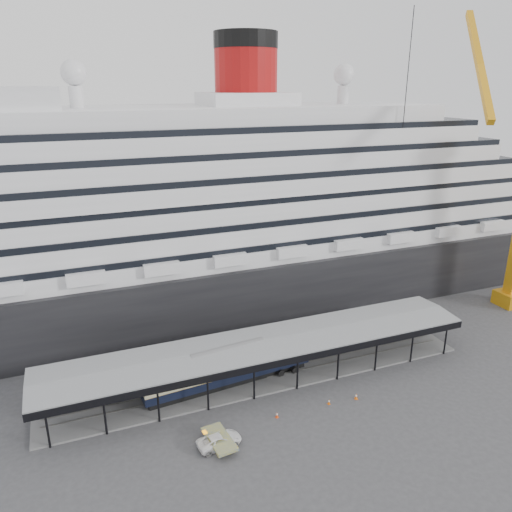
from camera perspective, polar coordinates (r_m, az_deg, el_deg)
The scene contains 8 objects.
ground at distance 63.25m, azimuth 2.64°, elevation -15.87°, with size 200.00×200.00×0.00m, color #3A3A3D.
cruise_ship at distance 83.93m, azimuth -6.19°, elevation 6.70°, with size 130.00×30.00×43.90m.
platform_canopy at distance 65.81m, azimuth 0.85°, elevation -11.87°, with size 56.00×9.18×5.30m.
port_truck at distance 56.15m, azimuth -4.21°, elevation -20.27°, with size 2.21×4.78×1.33m, color white.
pullman_carriage at distance 64.24m, azimuth -3.17°, elevation -12.46°, with size 22.30×4.84×21.73m.
traffic_cone_left at distance 59.96m, azimuth 2.41°, elevation -17.68°, with size 0.46×0.46×0.69m.
traffic_cone_mid at distance 62.57m, azimuth 8.34°, elevation -16.14°, with size 0.42×0.42×0.67m.
traffic_cone_right at distance 63.94m, azimuth 11.38°, elevation -15.44°, with size 0.52×0.52×0.76m.
Camera 1 is at (-21.75, -47.05, 36.25)m, focal length 35.00 mm.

